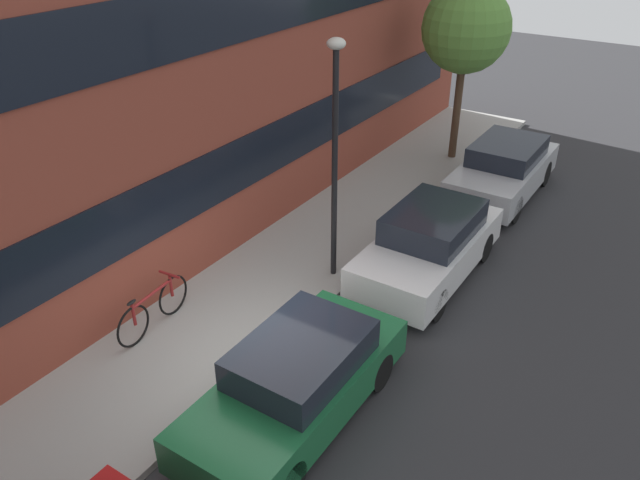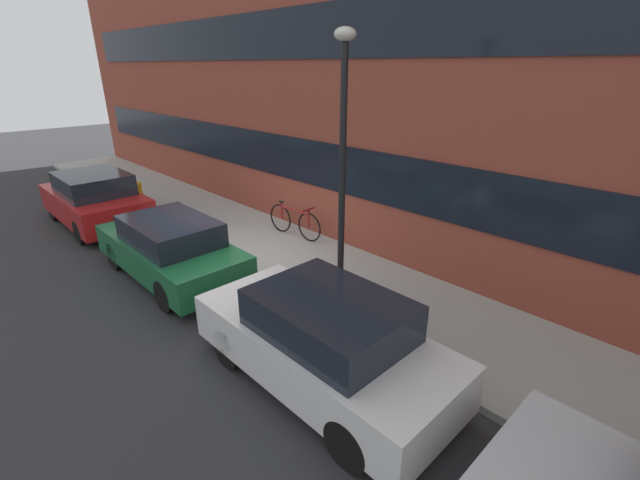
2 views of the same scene
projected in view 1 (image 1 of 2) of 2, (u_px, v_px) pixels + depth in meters
The scene contains 9 objects.
ground_plane at pixel (262, 370), 10.07m from camera, with size 56.00×56.00×0.00m, color #2B2B2D.
sidewalk_strip at pixel (199, 338), 10.67m from camera, with size 28.00×2.68×0.13m.
rowhouse_facade at pixel (83, 70), 9.34m from camera, with size 28.00×1.02×8.79m.
parked_car_green at pixel (297, 381), 8.90m from camera, with size 3.90×1.60×1.32m.
parked_car_white at pixel (429, 245), 12.16m from camera, with size 3.85×1.65×1.42m.
parked_car_silver at pixel (503, 169), 15.36m from camera, with size 3.91×1.65×1.37m.
bicycle at pixel (154, 308), 10.63m from camera, with size 1.74×0.44×0.84m.
street_tree at pixel (466, 29), 15.85m from camera, with size 2.27×2.27×4.63m.
lamp_post at pixel (335, 139), 10.95m from camera, with size 0.32×0.32×4.54m.
Camera 1 is at (-5.92, -4.97, 6.86)m, focal length 35.00 mm.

